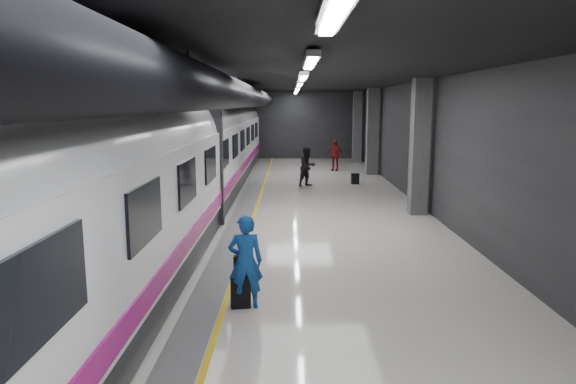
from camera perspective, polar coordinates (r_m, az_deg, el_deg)
ground at (r=15.46m, az=-0.72°, el=-3.98°), size 40.00×40.00×0.00m
platform_hall at (r=15.98m, az=-1.73°, el=9.28°), size 10.02×40.02×4.51m
train at (r=15.50m, az=-12.85°, el=3.59°), size 3.05×38.00×4.05m
traveler_main at (r=9.34m, az=-4.74°, el=-7.75°), size 0.69×0.51×1.73m
suitcase_main at (r=9.56m, az=-5.29°, el=-10.97°), size 0.39×0.28×0.58m
shoulder_bag at (r=9.43m, az=-5.20°, el=-8.19°), size 0.28×0.16×0.37m
traveler_far_a at (r=23.12m, az=2.18°, el=2.83°), size 1.09×1.05×1.77m
traveler_far_b at (r=28.66m, az=5.23°, el=4.09°), size 1.10×0.78×1.73m
suitcase_far at (r=23.99m, az=7.47°, el=1.48°), size 0.37×0.27×0.50m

